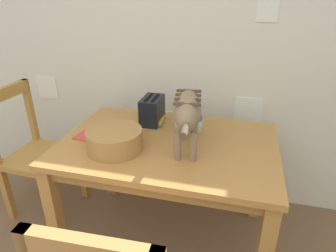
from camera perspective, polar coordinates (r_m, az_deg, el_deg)
name	(u,v)px	position (r m, az deg, el deg)	size (l,w,h in m)	color
wall_rear	(182,33)	(2.12, 2.80, 17.58)	(4.40, 0.11, 2.50)	silver
dining_table	(168,156)	(1.73, 0.00, -5.75)	(1.23, 0.83, 0.73)	#B57E3E
cat	(188,110)	(1.57, 3.86, 3.18)	(0.20, 0.68, 0.31)	#8A7155
saucer_bowl	(189,126)	(1.84, 4.01, -0.08)	(0.17, 0.17, 0.03)	#BBBBA4
coffee_mug	(189,117)	(1.81, 4.19, 1.71)	(0.13, 0.08, 0.09)	#3981C0
magazine	(100,136)	(1.79, -13.03, -1.90)	(0.27, 0.18, 0.01)	#D73E3E
book_stack	(151,120)	(1.92, -3.38, 1.13)	(0.18, 0.15, 0.04)	#2F91C8
wicker_basket	(115,139)	(1.61, -10.33, -2.58)	(0.30, 0.30, 0.12)	#AB7B40
toaster	(152,110)	(1.90, -3.09, 3.07)	(0.12, 0.20, 0.18)	black
wooden_chair_near	(36,154)	(2.30, -24.25, -4.91)	(0.44, 0.44, 0.94)	#B6833C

